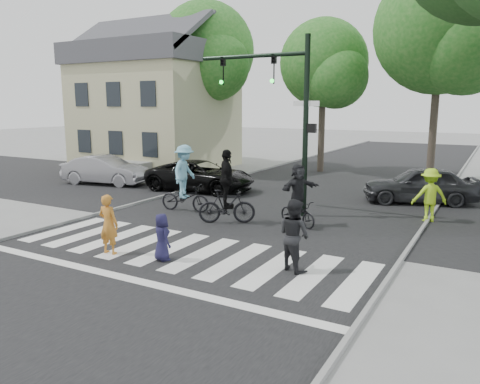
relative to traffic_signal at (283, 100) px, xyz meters
The scene contains 22 objects.
ground 7.33m from the traffic_signal, 93.27° to the right, with size 120.00×120.00×0.00m, color gray.
road_stem 4.09m from the traffic_signal, 106.46° to the right, with size 10.00×70.00×0.01m, color black.
road_cross 4.31m from the traffic_signal, 101.11° to the left, with size 70.00×10.00×0.01m, color black.
curb_left 6.74m from the traffic_signal, 167.50° to the right, with size 0.10×70.00×0.10m, color gray.
curb_right 6.19m from the traffic_signal, 14.31° to the right, with size 0.10×70.00×0.10m, color gray.
crosswalk 6.78m from the traffic_signal, 93.66° to the right, with size 10.00×3.85×0.01m.
traffic_signal is the anchor object (origin of this frame).
bg_tree_0 17.31m from the traffic_signal, 145.17° to the left, with size 5.46×5.20×8.97m.
bg_tree_1 13.26m from the traffic_signal, 134.31° to the left, with size 6.09×5.80×9.80m.
bg_tree_2 10.80m from the traffic_signal, 101.45° to the left, with size 5.04×4.80×8.40m.
bg_tree_3 10.35m from the traffic_signal, 66.46° to the left, with size 6.30×6.00×10.20m.
house 14.17m from the traffic_signal, 146.70° to the left, with size 8.40×8.10×8.82m.
pedestrian_woman 7.29m from the traffic_signal, 107.26° to the right, with size 0.57×0.37×1.55m, color orange.
pedestrian_child 6.90m from the traffic_signal, 94.21° to the right, with size 0.58×0.37×1.18m, color #1B183A.
pedestrian_adult 6.49m from the traffic_signal, 62.71° to the right, with size 0.82×0.64×1.68m, color black.
cyclist_left 4.46m from the traffic_signal, 156.09° to the right, with size 1.95×1.30×2.38m.
cyclist_mid 3.73m from the traffic_signal, 114.51° to the right, with size 1.84×1.35×2.38m.
cyclist_right 3.49m from the traffic_signal, 48.29° to the right, with size 1.63×1.51×1.97m.
car_suv 6.30m from the traffic_signal, 155.52° to the left, with size 2.22×4.83×1.34m, color black.
car_silver 10.46m from the traffic_signal, behind, with size 1.45×4.16×1.37m, color gray.
car_grey 6.61m from the traffic_signal, 47.08° to the left, with size 1.69×4.21×1.43m, color #2D2E31.
bystander_hivis 5.73m from the traffic_signal, 15.57° to the left, with size 1.13×0.65×1.75m, color #AAE51F.
Camera 1 is at (6.95, -8.48, 3.78)m, focal length 35.00 mm.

